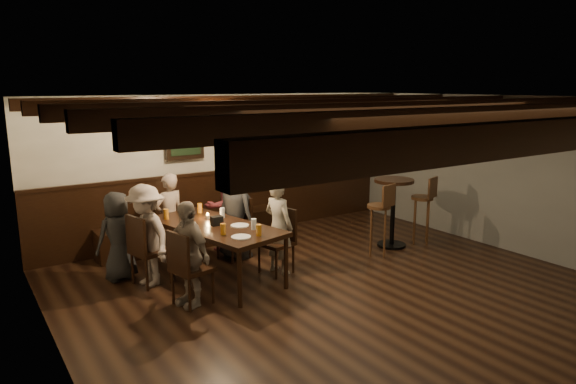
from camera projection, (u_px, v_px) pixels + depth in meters
room at (250, 187)px, 7.57m from camera, size 7.00×7.00×7.00m
dining_table at (215, 229)px, 6.77m from camera, size 1.31×2.14×0.75m
chair_left_near at (150, 263)px, 6.65m from camera, size 0.51×0.51×0.94m
chair_left_far at (191, 282)px, 6.04m from camera, size 0.49×0.49×0.91m
chair_right_near at (235, 240)px, 7.67m from camera, size 0.50×0.50×0.92m
chair_right_far at (277, 254)px, 7.06m from camera, size 0.49×0.49×0.90m
person_bench_left at (118, 236)px, 6.76m from camera, size 0.65×0.50×1.19m
person_bench_centre at (170, 217)px, 7.49m from camera, size 0.53×0.41×1.31m
person_bench_right at (224, 205)px, 8.02m from camera, size 0.78×0.67×1.41m
person_left_near at (146, 236)px, 6.55m from camera, size 0.67×0.95×1.33m
person_left_far at (188, 254)px, 5.95m from camera, size 0.46×0.79×1.26m
person_right_near at (236, 212)px, 7.60m from camera, size 0.59×0.77×1.41m
person_right_far at (279, 226)px, 7.01m from camera, size 0.41×0.54×1.31m
pint_a at (166, 214)px, 7.02m from camera, size 0.07×0.07×0.14m
pint_b at (200, 208)px, 7.36m from camera, size 0.07×0.07×0.14m
pint_c at (191, 222)px, 6.60m from camera, size 0.07×0.07×0.14m
pint_d at (222, 213)px, 7.09m from camera, size 0.07×0.07×0.14m
pint_e at (223, 229)px, 6.29m from camera, size 0.07×0.07×0.14m
pint_f at (254, 224)px, 6.52m from camera, size 0.07×0.07×0.14m
pint_g at (259, 230)px, 6.24m from camera, size 0.07×0.07×0.14m
plate_near at (241, 237)px, 6.18m from camera, size 0.24×0.24×0.01m
plate_far at (240, 225)px, 6.68m from camera, size 0.24×0.24×0.01m
condiment_caddy at (217, 221)px, 6.71m from camera, size 0.15×0.10×0.12m
candle at (208, 217)px, 7.04m from camera, size 0.05×0.05×0.05m
high_top_table at (393, 202)px, 8.13m from camera, size 0.62×0.62×1.10m
bar_stool_left at (378, 229)px, 7.76m from camera, size 0.36×0.38×1.12m
bar_stool_right at (422, 219)px, 8.34m from camera, size 0.38×0.40×1.12m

